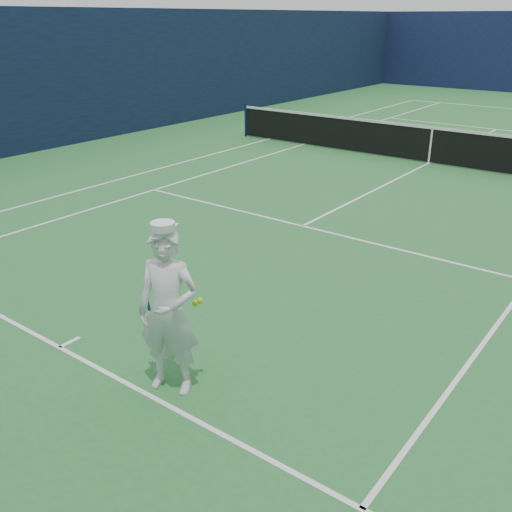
% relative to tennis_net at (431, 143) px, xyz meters
% --- Properties ---
extents(ground, '(80.00, 80.00, 0.00)m').
position_rel_tennis_net_xyz_m(ground, '(0.00, 0.00, -0.55)').
color(ground, '#296C32').
rests_on(ground, ground).
extents(court_markings, '(11.03, 23.83, 0.01)m').
position_rel_tennis_net_xyz_m(court_markings, '(0.00, 0.00, -0.55)').
color(court_markings, white).
rests_on(court_markings, ground).
extents(windscreen_fence, '(20.12, 36.12, 4.00)m').
position_rel_tennis_net_xyz_m(windscreen_fence, '(0.00, 0.00, 1.45)').
color(windscreen_fence, '#10173C').
rests_on(windscreen_fence, ground).
extents(tennis_net, '(12.88, 0.09, 1.07)m').
position_rel_tennis_net_xyz_m(tennis_net, '(0.00, 0.00, 0.00)').
color(tennis_net, '#141E4C').
rests_on(tennis_net, ground).
extents(tennis_player, '(0.88, 0.64, 1.91)m').
position_rel_tennis_net_xyz_m(tennis_player, '(1.68, -11.61, 0.38)').
color(tennis_player, white).
rests_on(tennis_player, ground).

